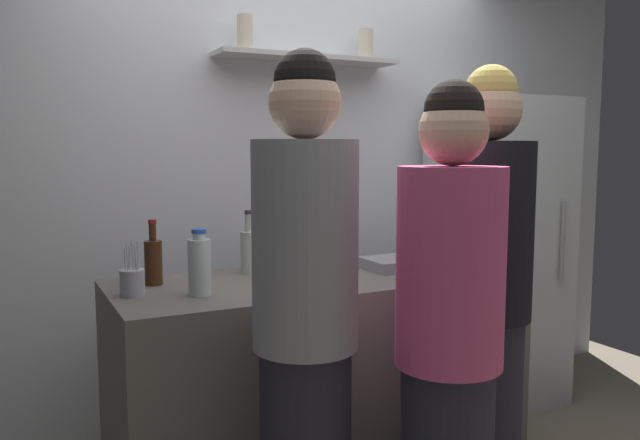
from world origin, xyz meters
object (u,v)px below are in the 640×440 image
Objects in this scene: person_grey_hoodie at (305,331)px; water_bottle_plastic at (200,265)px; baking_pan at (400,263)px; person_blonde at (485,303)px; person_pink_top at (448,352)px; refrigerator at (498,252)px; wine_bottle_green_glass at (325,249)px; wine_bottle_pale_glass at (249,250)px; utensil_holder at (132,282)px; wine_bottle_amber_glass at (153,260)px; wine_bottle_dark_glass at (306,257)px.

water_bottle_plastic is at bearing -126.74° from person_grey_hoodie.
person_blonde reaches higher than baking_pan.
refrigerator is at bearing -6.04° from person_pink_top.
refrigerator is at bearing 153.24° from person_grey_hoodie.
refrigerator is 6.92× the size of water_bottle_plastic.
person_pink_top is (0.01, -0.84, -0.21)m from wine_bottle_green_glass.
person_grey_hoodie is at bearing -98.30° from wine_bottle_pale_glass.
person_pink_top is (0.82, -0.87, -0.14)m from utensil_holder.
utensil_holder is 0.26m from water_bottle_plastic.
wine_bottle_amber_glass is (-1.11, 0.15, 0.08)m from baking_pan.
wine_bottle_pale_glass is at bearing 109.52° from wine_bottle_dark_glass.
person_pink_top is (0.39, -0.24, -0.06)m from person_grey_hoodie.
wine_bottle_green_glass is (-0.42, -0.04, 0.10)m from baking_pan.
person_blonde is at bearing -93.26° from baking_pan.
utensil_holder is 0.69× the size of wine_bottle_dark_glass.
wine_bottle_pale_glass is (0.55, 0.21, 0.05)m from utensil_holder.
baking_pan is 1.04m from person_grey_hoodie.
person_pink_top reaches higher than baking_pan.
person_pink_top is at bearing 91.98° from person_grey_hoodie.
wine_bottle_green_glass reaches higher than utensil_holder.
person_blonde is 1.06× the size of person_pink_top.
wine_bottle_pale_glass is 0.36m from wine_bottle_green_glass.
utensil_holder is at bearing 178.04° from wine_bottle_green_glass.
person_grey_hoodie reaches higher than water_bottle_plastic.
person_grey_hoodie is (-0.24, -0.51, -0.14)m from wine_bottle_dark_glass.
water_bottle_plastic is 0.14× the size of person_grey_hoodie.
wine_bottle_pale_glass is 0.93× the size of wine_bottle_dark_glass.
person_pink_top reaches higher than water_bottle_plastic.
refrigerator is 1.56m from wine_bottle_dark_glass.
wine_bottle_amber_glass is 1.05× the size of water_bottle_plastic.
wine_bottle_pale_glass reaches higher than utensil_holder.
person_blonde is at bearing -42.73° from wine_bottle_dark_glass.
person_grey_hoodie is (-0.80, -0.65, -0.05)m from baking_pan.
baking_pan is at bearing -16.26° from wine_bottle_pale_glass.
wine_bottle_pale_glass is (0.43, 0.05, 0.00)m from wine_bottle_amber_glass.
wine_bottle_green_glass is 1.33× the size of water_bottle_plastic.
utensil_holder is 0.12× the size of person_grey_hoodie.
person_blonde reaches higher than wine_bottle_pale_glass.
person_grey_hoodie reaches higher than person_pink_top.
person_grey_hoodie is (0.19, -0.53, -0.14)m from water_bottle_plastic.
refrigerator is at bearing 13.77° from water_bottle_plastic.
wine_bottle_green_glass reaches higher than wine_bottle_amber_glass.
person_blonde reaches higher than water_bottle_plastic.
wine_bottle_pale_glass is 0.16× the size of person_blonde.
person_blonde is at bearing -51.96° from wine_bottle_pale_glass.
refrigerator is 1.36m from person_blonde.
wine_bottle_green_glass is at bearing -1.96° from utensil_holder.
person_grey_hoodie is at bearing 149.58° from person_blonde.
wine_bottle_amber_glass is (0.12, 0.16, 0.05)m from utensil_holder.
person_grey_hoodie reaches higher than wine_bottle_green_glass.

